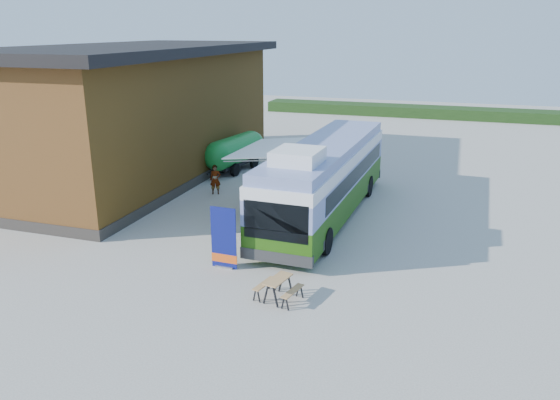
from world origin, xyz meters
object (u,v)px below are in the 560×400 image
(person_b, at_px, (276,198))
(slurry_tanker, at_px, (235,151))
(banner, at_px, (224,244))
(picnic_table, at_px, (278,284))
(person_a, at_px, (215,180))
(bus, at_px, (325,177))

(person_b, xyz_separation_m, slurry_tanker, (-5.23, 7.68, 0.23))
(banner, relative_size, slurry_tanker, 0.40)
(picnic_table, height_order, slurry_tanker, slurry_tanker)
(person_a, bearing_deg, bus, -37.50)
(banner, height_order, person_b, banner)
(picnic_table, xyz_separation_m, slurry_tanker, (-7.77, 15.03, 0.69))
(picnic_table, distance_m, person_a, 12.24)
(bus, distance_m, slurry_tanker, 9.84)
(bus, distance_m, banner, 7.11)
(person_b, bearing_deg, picnic_table, 29.19)
(bus, relative_size, slurry_tanker, 2.28)
(person_b, distance_m, slurry_tanker, 9.29)
(bus, bearing_deg, person_b, -150.04)
(picnic_table, relative_size, slurry_tanker, 0.26)
(slurry_tanker, bearing_deg, bus, -33.59)
(person_a, bearing_deg, slurry_tanker, 78.13)
(picnic_table, bearing_deg, person_b, 121.17)
(person_a, height_order, person_b, person_b)
(bus, bearing_deg, person_a, 166.98)
(person_a, bearing_deg, banner, -85.83)
(bus, relative_size, person_b, 6.56)
(bus, xyz_separation_m, slurry_tanker, (-7.25, 6.61, -0.69))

